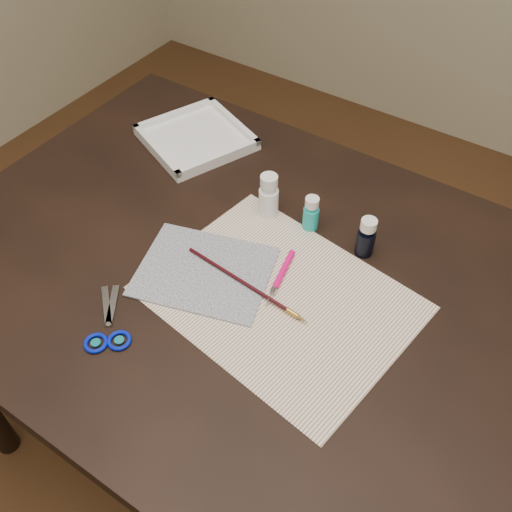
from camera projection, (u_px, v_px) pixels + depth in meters
The scene contains 11 objects.
ground at pixel (256, 446), 1.64m from camera, with size 3.50×3.50×0.02m, color #422614.
table at pixel (256, 377), 1.36m from camera, with size 1.30×0.90×0.75m, color black.
paper at pixel (280, 298), 1.04m from camera, with size 0.46×0.35×0.00m, color white.
canvas at pixel (204, 271), 1.08m from camera, with size 0.25×0.20×0.00m, color black.
paint_bottle_white at pixel (269, 195), 1.16m from camera, with size 0.04×0.04×0.10m, color white.
paint_bottle_cyan at pixel (311, 213), 1.14m from camera, with size 0.03×0.03×0.08m, color #19B0B2.
paint_bottle_navy at pixel (366, 237), 1.09m from camera, with size 0.04×0.04×0.09m, color black.
paintbrush at pixel (246, 284), 1.05m from camera, with size 0.28×0.01×0.01m, color black, non-canonical shape.
craft_knife at pixel (279, 278), 1.06m from camera, with size 0.15×0.01×0.01m, color #F0086F, non-canonical shape.
scissors at pixel (105, 318), 1.00m from camera, with size 0.16×0.08×0.01m, color silver, non-canonical shape.
palette_tray at pixel (196, 137), 1.35m from camera, with size 0.22×0.22×0.03m, color white.
Camera 1 is at (0.39, -0.59, 1.57)m, focal length 40.00 mm.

